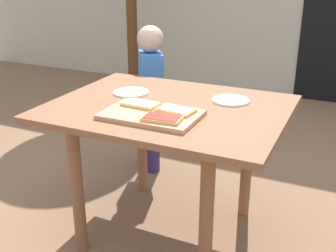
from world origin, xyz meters
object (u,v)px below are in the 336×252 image
at_px(pizza_slice_near_right, 162,118).
at_px(pizza_slice_far_left, 141,104).
at_px(plate_white_right, 231,100).
at_px(pizza_slice_far_right, 176,110).
at_px(child_left, 151,89).
at_px(dining_table, 168,125).
at_px(plate_white_left, 131,92).
at_px(cutting_board, 151,115).

bearing_deg(pizza_slice_near_right, pizza_slice_far_left, 143.31).
bearing_deg(plate_white_right, pizza_slice_far_left, -138.40).
bearing_deg(pizza_slice_far_right, pizza_slice_far_left, 177.51).
relative_size(pizza_slice_far_left, child_left, 0.17).
relative_size(dining_table, plate_white_left, 6.03).
relative_size(pizza_slice_near_right, child_left, 0.18).
xyz_separation_m(pizza_slice_far_left, plate_white_left, (-0.18, 0.21, -0.02)).
height_order(pizza_slice_far_right, child_left, child_left).
height_order(cutting_board, plate_white_left, cutting_board).
height_order(cutting_board, pizza_slice_far_left, pizza_slice_far_left).
height_order(pizza_slice_far_right, pizza_slice_near_right, same).
height_order(pizza_slice_near_right, child_left, child_left).
xyz_separation_m(cutting_board, pizza_slice_near_right, (0.09, -0.07, 0.02)).
distance_m(plate_white_left, plate_white_right, 0.53).
bearing_deg(pizza_slice_far_right, child_left, 123.99).
height_order(pizza_slice_near_right, plate_white_right, pizza_slice_near_right).
bearing_deg(pizza_slice_far_right, pizza_slice_near_right, -94.23).
bearing_deg(plate_white_left, child_left, 106.40).
bearing_deg(pizza_slice_far_left, plate_white_right, 41.60).
bearing_deg(pizza_slice_near_right, cutting_board, 142.03).
xyz_separation_m(cutting_board, pizza_slice_far_right, (0.10, 0.05, 0.02)).
distance_m(cutting_board, pizza_slice_far_right, 0.11).
distance_m(cutting_board, plate_white_left, 0.38).
relative_size(cutting_board, plate_white_left, 2.29).
bearing_deg(cutting_board, pizza_slice_far_right, 29.54).
bearing_deg(cutting_board, plate_white_right, 55.08).
bearing_deg(plate_white_right, cutting_board, -124.92).
bearing_deg(child_left, plate_white_right, -33.92).
bearing_deg(cutting_board, pizza_slice_near_right, -37.97).
distance_m(pizza_slice_far_left, child_left, 0.85).
height_order(plate_white_left, plate_white_right, same).
bearing_deg(pizza_slice_far_right, plate_white_left, 148.16).
bearing_deg(pizza_slice_far_left, cutting_board, -35.38).
bearing_deg(pizza_slice_far_left, dining_table, 52.89).
bearing_deg(pizza_slice_far_left, pizza_slice_near_right, -36.69).
distance_m(dining_table, pizza_slice_near_right, 0.29).
distance_m(cutting_board, child_left, 0.94).
height_order(plate_white_left, child_left, child_left).
bearing_deg(cutting_board, child_left, 117.22).
bearing_deg(child_left, pizza_slice_far_left, -66.17).
height_order(plate_white_right, child_left, child_left).
height_order(cutting_board, pizza_slice_far_right, pizza_slice_far_right).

